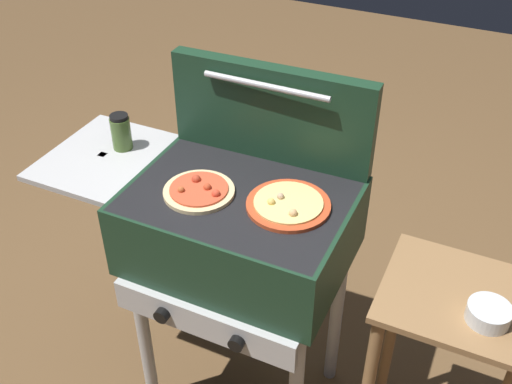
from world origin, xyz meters
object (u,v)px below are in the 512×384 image
object	(u,v)px
sauce_jar	(121,132)
prep_table	(451,352)
pizza_cheese	(288,205)
pizza_pepperoni	(199,191)
grill	(236,231)
topping_bowl_near	(488,314)

from	to	relation	value
sauce_jar	prep_table	distance (m)	1.18
pizza_cheese	prep_table	size ratio (longest dim) A/B	0.31
pizza_cheese	pizza_pepperoni	xyz separation A→B (m)	(-0.25, -0.05, 0.00)
grill	pizza_cheese	size ratio (longest dim) A/B	4.08
prep_table	topping_bowl_near	distance (m)	0.26
pizza_cheese	topping_bowl_near	xyz separation A→B (m)	(0.57, -0.06, -0.12)
grill	pizza_pepperoni	world-z (taller)	pizza_pepperoni
pizza_pepperoni	sauce_jar	bearing A→B (deg)	161.99
sauce_jar	grill	bearing A→B (deg)	-8.62
prep_table	pizza_cheese	bearing A→B (deg)	-179.78
pizza_pepperoni	topping_bowl_near	distance (m)	0.83
sauce_jar	prep_table	xyz separation A→B (m)	(1.10, -0.06, -0.41)
pizza_pepperoni	prep_table	distance (m)	0.85
pizza_cheese	pizza_pepperoni	world-z (taller)	pizza_pepperoni
grill	pizza_pepperoni	bearing A→B (deg)	-154.01
pizza_pepperoni	grill	bearing A→B (deg)	25.99
prep_table	sauce_jar	bearing A→B (deg)	176.85
grill	prep_table	distance (m)	0.71
sauce_jar	prep_table	size ratio (longest dim) A/B	0.15
grill	pizza_cheese	distance (m)	0.22
pizza_pepperoni	topping_bowl_near	world-z (taller)	pizza_pepperoni
pizza_cheese	topping_bowl_near	distance (m)	0.58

